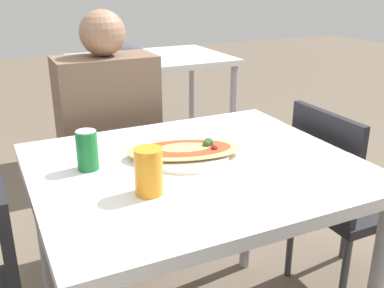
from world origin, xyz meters
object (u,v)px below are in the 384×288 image
(chair_far_seated, at_px, (106,166))
(soda_can, at_px, (87,150))
(person_seated, at_px, (110,129))
(pizza_main, at_px, (185,151))
(drink_glass, at_px, (149,171))
(chair_side_right, at_px, (341,195))
(dining_table, at_px, (196,188))

(chair_far_seated, relative_size, soda_can, 6.84)
(chair_far_seated, height_order, person_seated, person_seated)
(pizza_main, relative_size, drink_glass, 3.18)
(chair_far_seated, xyz_separation_m, pizza_main, (0.09, -0.69, 0.31))
(chair_far_seated, distance_m, chair_side_right, 1.07)
(chair_far_seated, bearing_deg, chair_side_right, 138.51)
(chair_side_right, relative_size, pizza_main, 2.03)
(dining_table, distance_m, soda_can, 0.37)
(drink_glass, bearing_deg, person_seated, 82.26)
(chair_far_seated, bearing_deg, drink_glass, 83.21)
(soda_can, relative_size, drink_glass, 0.95)
(chair_side_right, bearing_deg, pizza_main, -91.16)
(soda_can, height_order, drink_glass, drink_glass)
(dining_table, bearing_deg, drink_glass, -147.83)
(person_seated, xyz_separation_m, pizza_main, (0.09, -0.58, 0.09))
(chair_far_seated, distance_m, pizza_main, 0.77)
(chair_far_seated, height_order, soda_can, soda_can)
(person_seated, xyz_separation_m, soda_can, (-0.22, -0.54, 0.13))
(dining_table, relative_size, person_seated, 0.84)
(person_seated, height_order, drink_glass, person_seated)
(chair_far_seated, distance_m, person_seated, 0.25)
(chair_far_seated, xyz_separation_m, drink_glass, (-0.11, -0.89, 0.36))
(chair_far_seated, relative_size, person_seated, 0.71)
(pizza_main, relative_size, soda_can, 3.36)
(person_seated, xyz_separation_m, drink_glass, (-0.11, -0.78, 0.14))
(chair_side_right, bearing_deg, chair_far_seated, -131.49)
(dining_table, relative_size, chair_far_seated, 1.19)
(chair_far_seated, xyz_separation_m, chair_side_right, (0.80, -0.71, 0.00))
(chair_side_right, bearing_deg, dining_table, -85.61)
(pizza_main, bearing_deg, chair_far_seated, 97.71)
(drink_glass, bearing_deg, chair_side_right, 11.48)
(soda_can, bearing_deg, chair_far_seated, 71.62)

